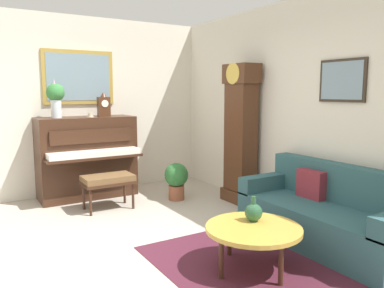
# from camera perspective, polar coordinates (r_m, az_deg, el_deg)

# --- Properties ---
(ground_plane) EXTENTS (6.40, 6.00, 0.10)m
(ground_plane) POSITION_cam_1_polar(r_m,az_deg,el_deg) (4.18, -10.02, -15.97)
(ground_plane) COLOR #B2A899
(wall_left) EXTENTS (0.13, 4.90, 2.80)m
(wall_left) POSITION_cam_1_polar(r_m,az_deg,el_deg) (6.33, -18.92, 5.44)
(wall_left) COLOR silver
(wall_left) RESTS_ON ground_plane
(wall_back) EXTENTS (5.30, 0.13, 2.80)m
(wall_back) POSITION_cam_1_polar(r_m,az_deg,el_deg) (5.19, 15.22, 5.07)
(wall_back) COLOR silver
(wall_back) RESTS_ON ground_plane
(area_rug) EXTENTS (2.10, 1.50, 0.01)m
(area_rug) POSITION_cam_1_polar(r_m,az_deg,el_deg) (3.74, 9.25, -18.02)
(area_rug) COLOR #4C1E2D
(area_rug) RESTS_ON ground_plane
(piano) EXTENTS (0.87, 1.44, 1.25)m
(piano) POSITION_cam_1_polar(r_m,az_deg,el_deg) (6.12, -15.38, -1.86)
(piano) COLOR #3D2316
(piano) RESTS_ON ground_plane
(piano_bench) EXTENTS (0.42, 0.70, 0.48)m
(piano_bench) POSITION_cam_1_polar(r_m,az_deg,el_deg) (5.43, -12.42, -5.35)
(piano_bench) COLOR #3D2316
(piano_bench) RESTS_ON ground_plane
(grandfather_clock) EXTENTS (0.52, 0.34, 2.03)m
(grandfather_clock) POSITION_cam_1_polar(r_m,az_deg,el_deg) (5.63, 7.24, 1.00)
(grandfather_clock) COLOR #4C2B19
(grandfather_clock) RESTS_ON ground_plane
(couch) EXTENTS (1.90, 0.80, 0.84)m
(couch) POSITION_cam_1_polar(r_m,az_deg,el_deg) (4.41, 19.40, -9.97)
(couch) COLOR #2D565B
(couch) RESTS_ON ground_plane
(coffee_table) EXTENTS (0.88, 0.88, 0.41)m
(coffee_table) POSITION_cam_1_polar(r_m,az_deg,el_deg) (3.61, 9.15, -12.50)
(coffee_table) COLOR gold
(coffee_table) RESTS_ON ground_plane
(mantel_clock) EXTENTS (0.13, 0.18, 0.38)m
(mantel_clock) POSITION_cam_1_polar(r_m,az_deg,el_deg) (6.12, -13.03, 5.65)
(mantel_clock) COLOR #4C2B19
(mantel_clock) RESTS_ON piano
(flower_vase) EXTENTS (0.26, 0.26, 0.58)m
(flower_vase) POSITION_cam_1_polar(r_m,az_deg,el_deg) (5.93, -19.69, 6.72)
(flower_vase) COLOR silver
(flower_vase) RESTS_ON piano
(teacup) EXTENTS (0.12, 0.12, 0.06)m
(teacup) POSITION_cam_1_polar(r_m,az_deg,el_deg) (5.97, -14.92, 4.12)
(teacup) COLOR beige
(teacup) RESTS_ON piano
(green_jug) EXTENTS (0.17, 0.17, 0.24)m
(green_jug) POSITION_cam_1_polar(r_m,az_deg,el_deg) (3.72, 9.17, -10.00)
(green_jug) COLOR #234C33
(green_jug) RESTS_ON coffee_table
(potted_plant) EXTENTS (0.36, 0.36, 0.56)m
(potted_plant) POSITION_cam_1_polar(r_m,az_deg,el_deg) (5.80, -2.35, -5.20)
(potted_plant) COLOR #935138
(potted_plant) RESTS_ON ground_plane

